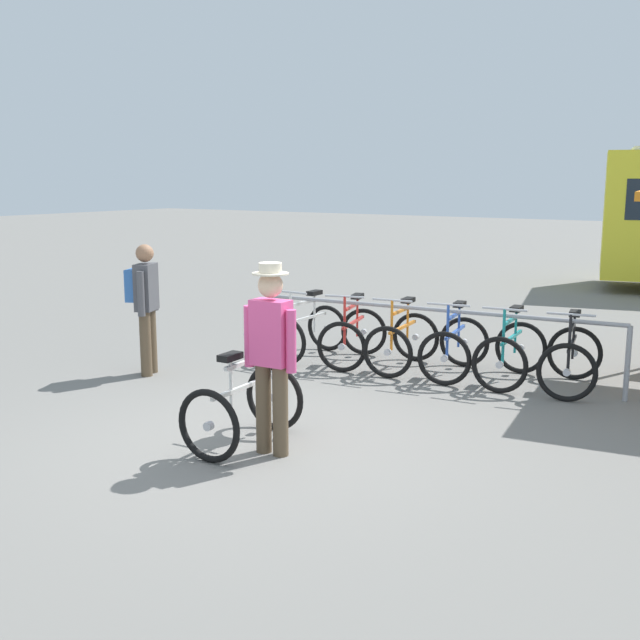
{
  "coord_description": "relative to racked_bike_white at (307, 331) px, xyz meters",
  "views": [
    {
      "loc": [
        4.17,
        -5.4,
        2.45
      ],
      "look_at": [
        -0.06,
        1.08,
        1.0
      ],
      "focal_mm": 42.95,
      "sensor_mm": 36.0,
      "label": 1
    }
  ],
  "objects": [
    {
      "name": "featured_bicycle",
      "position": [
        1.47,
        -3.1,
        0.12
      ],
      "size": [
        0.71,
        1.22,
        1.09
      ],
      "color": "black",
      "rests_on": "ground"
    },
    {
      "name": "bike_rack_rail",
      "position": [
        1.86,
        -0.0,
        0.33
      ],
      "size": [
        4.59,
        0.49,
        0.88
      ],
      "color": "#99999E",
      "rests_on": "ground"
    },
    {
      "name": "racked_bike_blue",
      "position": [
        2.09,
        0.2,
        0.0
      ],
      "size": [
        0.83,
        1.17,
        0.97
      ],
      "color": "black",
      "rests_on": "ground"
    },
    {
      "name": "racked_bike_white",
      "position": [
        0.0,
        0.0,
        0.0
      ],
      "size": [
        0.67,
        1.11,
        0.97
      ],
      "color": "black",
      "rests_on": "ground"
    },
    {
      "name": "racked_bike_orange",
      "position": [
        1.39,
        0.13,
        -0.0
      ],
      "size": [
        0.78,
        1.17,
        0.97
      ],
      "color": "black",
      "rests_on": "ground"
    },
    {
      "name": "pedestrian_with_backpack",
      "position": [
        -1.18,
        -1.84,
        0.57
      ],
      "size": [
        0.42,
        0.49,
        1.64
      ],
      "color": "brown",
      "rests_on": "ground"
    },
    {
      "name": "person_with_featured_bike",
      "position": [
        1.83,
        -3.26,
        0.58
      ],
      "size": [
        0.53,
        0.32,
        1.72
      ],
      "color": "brown",
      "rests_on": "ground"
    },
    {
      "name": "ground_plane",
      "position": [
        1.59,
        -3.1,
        -0.37
      ],
      "size": [
        80.0,
        80.0,
        0.0
      ],
      "primitive_type": "plane",
      "color": "slate"
    },
    {
      "name": "racked_bike_teal",
      "position": [
        2.79,
        0.26,
        -0.0
      ],
      "size": [
        0.76,
        1.17,
        0.98
      ],
      "color": "black",
      "rests_on": "ground"
    },
    {
      "name": "racked_bike_red",
      "position": [
        0.7,
        0.07,
        0.0
      ],
      "size": [
        0.9,
        1.22,
        0.97
      ],
      "color": "black",
      "rests_on": "ground"
    },
    {
      "name": "racked_bike_black",
      "position": [
        3.48,
        0.33,
        -0.0
      ],
      "size": [
        0.85,
        1.21,
        0.97
      ],
      "color": "black",
      "rests_on": "ground"
    }
  ]
}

